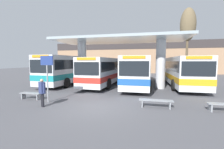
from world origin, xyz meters
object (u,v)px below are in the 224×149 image
Objects in this scene: transit_bus_left_bay at (73,68)px; poplar_tree_behind_left at (188,26)px; pedestrian_waiting at (42,90)px; transit_bus_right_bay at (138,70)px; waiting_bench_far_platform at (31,95)px; transit_bus_center_bay at (108,69)px; waiting_bench_mid_platform at (156,102)px; parked_car_street at (135,69)px; transit_bus_far_right_bay at (180,70)px; info_sign_platform at (47,69)px.

poplar_tree_behind_left is (15.03, 7.57, 6.21)m from transit_bus_left_bay.
transit_bus_left_bay is 10.27m from pedestrian_waiting.
transit_bus_right_bay is 10.75m from waiting_bench_far_platform.
transit_bus_right_bay is 12.26m from poplar_tree_behind_left.
transit_bus_center_bay reaches higher than waiting_bench_mid_platform.
waiting_bench_mid_platform is 8.61m from waiting_bench_far_platform.
waiting_bench_mid_platform is (1.50, -7.93, -1.43)m from transit_bus_right_bay.
parked_car_street is at bearing 111.70° from pedestrian_waiting.
parked_car_street is at bearing 97.38° from waiting_bench_mid_platform.
transit_bus_left_bay reaches higher than parked_car_street.
pedestrian_waiting is at bearing -34.01° from waiting_bench_far_platform.
pedestrian_waiting is 0.37× the size of parked_car_street.
transit_bus_far_right_bay reaches higher than parked_car_street.
transit_bus_right_bay reaches higher than waiting_bench_mid_platform.
info_sign_platform is at bearing 109.93° from transit_bus_left_bay.
transit_bus_center_bay is 9.52m from waiting_bench_far_platform.
info_sign_platform is 1.53m from pedestrian_waiting.
waiting_bench_far_platform is (-3.42, -8.77, -1.39)m from transit_bus_center_bay.
poplar_tree_behind_left is 12.99m from parked_car_street.
transit_bus_right_bay is at bearing 91.45° from pedestrian_waiting.
transit_bus_right_bay is (3.69, -0.84, 0.05)m from transit_bus_center_bay.
transit_bus_left_bay is at bearing 2.18° from transit_bus_far_right_bay.
parked_car_street is at bearing -67.55° from transit_bus_far_right_bay.
waiting_bench_mid_platform is at bearing -108.47° from poplar_tree_behind_left.
transit_bus_center_bay is (4.52, 0.39, -0.12)m from transit_bus_left_bay.
poplar_tree_behind_left is (2.24, 6.83, 6.30)m from transit_bus_far_right_bay.
transit_bus_left_bay is 6.76× the size of pedestrian_waiting.
transit_bus_left_bay is 16.12m from parked_car_street.
transit_bus_center_bay reaches higher than waiting_bench_far_platform.
transit_bus_left_bay is 0.91× the size of transit_bus_center_bay.
poplar_tree_behind_left is at bearing -40.36° from parked_car_street.
transit_bus_center_bay is at bearing -172.80° from transit_bus_left_bay.
parked_car_street reaches higher than waiting_bench_mid_platform.
waiting_bench_mid_platform is 1.15× the size of pedestrian_waiting.
transit_bus_left_bay reaches higher than transit_bus_right_bay.
transit_bus_center_bay is 14.42m from parked_car_street.
transit_bus_center_bay is at bearing 1.29° from transit_bus_far_right_bay.
transit_bus_center_bay is 9.35m from info_sign_platform.
info_sign_platform reaches higher than parked_car_street.
parked_car_street is at bearing -84.33° from transit_bus_right_bay.
transit_bus_center_bay is at bearing 120.61° from waiting_bench_mid_platform.
transit_bus_center_bay is 6.41× the size of waiting_bench_mid_platform.
transit_bus_left_bay is 1.06× the size of poplar_tree_behind_left.
transit_bus_center_bay reaches higher than parked_car_street.
transit_bus_left_bay reaches higher than waiting_bench_far_platform.
transit_bus_left_bay is 8.58m from waiting_bench_far_platform.
transit_bus_far_right_bay is at bearing -174.44° from transit_bus_left_bay.
transit_bus_far_right_bay is 1.08× the size of poplar_tree_behind_left.
pedestrian_waiting is at bearing 46.18° from transit_bus_far_right_bay.
poplar_tree_behind_left is (11.91, 17.32, 7.04)m from pedestrian_waiting.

